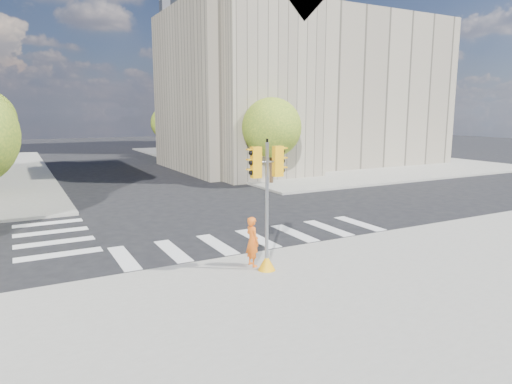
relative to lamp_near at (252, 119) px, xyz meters
The scene contains 12 objects.
ground 16.76m from the lamp_near, 119.74° to the right, with size 160.00×160.00×0.00m, color black.
sidewalk_near 26.63m from the lamp_near, 107.74° to the right, with size 30.00×14.00×0.15m, color gray.
sidewalk_far_right 17.56m from the lamp_near, 45.00° to the left, with size 28.00×40.00×0.15m, color gray.
civic_building 9.54m from the lamp_near, 34.00° to the left, with size 26.00×16.00×19.39m.
office_tower 32.99m from the lamp_near, 63.43° to the left, with size 20.00×18.00×30.00m, color #9EA0A3.
tree_re_near 4.07m from the lamp_near, 97.13° to the right, with size 4.20×4.20×6.16m.
tree_re_mid 8.02m from the lamp_near, 93.58° to the left, with size 4.60×4.60×6.66m.
tree_re_far 20.02m from the lamp_near, 91.43° to the left, with size 4.00×4.00×5.88m.
lamp_near is the anchor object (origin of this frame).
lamp_far 14.00m from the lamp_near, 90.00° to the left, with size 0.35×0.18×8.11m.
traffic_signal 22.30m from the lamp_near, 116.32° to the right, with size 1.07×0.56×4.19m.
photographer 22.00m from the lamp_near, 117.50° to the right, with size 0.60×0.39×1.65m, color orange.
Camera 1 is at (-8.68, -17.97, 5.13)m, focal length 32.00 mm.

